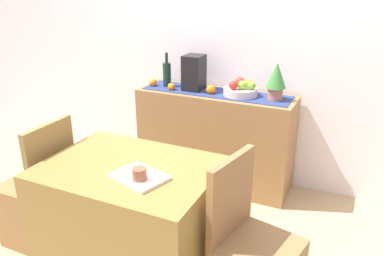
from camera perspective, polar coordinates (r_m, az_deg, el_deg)
ground_plane at (r=2.87m, az=-2.44°, el=-16.39°), size 6.40×6.40×0.02m
room_wall_rear at (r=3.39m, az=6.67°, el=14.45°), size 6.40×0.06×2.70m
sideboard_console at (r=3.41m, az=3.37°, el=-1.60°), size 1.34×0.42×0.84m
table_runner at (r=3.27m, az=3.53°, el=5.26°), size 1.26×0.32×0.01m
fruit_bowl at (r=3.19m, az=7.15°, el=5.35°), size 0.28×0.28×0.06m
apple_center at (r=3.23m, az=7.06°, el=6.79°), size 0.08×0.08×0.08m
apple_right at (r=3.13m, az=6.12°, el=6.29°), size 0.07×0.07×0.07m
apple_upper at (r=3.14m, az=7.41°, el=6.30°), size 0.07×0.07×0.07m
apple_rear at (r=3.21m, az=8.28°, el=6.59°), size 0.07×0.07×0.07m
apple_left at (r=3.15m, az=8.81°, el=6.22°), size 0.07×0.07×0.07m
wine_bottle at (r=3.43m, az=-3.72°, el=7.95°), size 0.07×0.07×0.30m
coffee_maker at (r=3.31m, az=0.29°, el=8.14°), size 0.16×0.18×0.30m
potted_plant at (r=3.09m, az=12.33°, el=7.05°), size 0.16×0.16×0.30m
orange_loose_end at (r=3.22m, az=2.79°, el=5.68°), size 0.08×0.08×0.08m
orange_loose_mid at (r=3.47m, az=-5.77°, el=6.72°), size 0.07×0.07×0.07m
orange_loose_near_bowl at (r=3.34m, az=-3.07°, el=6.11°), size 0.06×0.06×0.06m
dining_table at (r=2.43m, az=-8.76°, el=-13.36°), size 1.00×0.74×0.74m
open_book at (r=2.10m, az=-7.72°, el=-7.13°), size 0.33×0.28×0.02m
coffee_cup at (r=2.05m, az=-7.75°, el=-6.93°), size 0.08×0.08×0.08m
chair_near_window at (r=2.93m, az=-21.47°, el=-10.67°), size 0.40×0.40×0.90m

